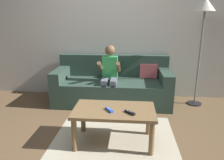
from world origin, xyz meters
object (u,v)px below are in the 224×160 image
(person_seated_on_couch, at_px, (109,73))
(game_remote_blue_center, at_px, (109,110))
(floor_lamp, at_px, (204,13))
(coffee_table, at_px, (114,115))
(game_remote_black_near_edge, at_px, (130,113))
(couch, at_px, (113,86))

(person_seated_on_couch, xyz_separation_m, game_remote_blue_center, (0.11, -1.17, -0.13))
(floor_lamp, bearing_deg, coffee_table, -134.69)
(game_remote_black_near_edge, bearing_deg, game_remote_blue_center, 167.66)
(person_seated_on_couch, bearing_deg, coffee_table, -81.58)
(coffee_table, height_order, game_remote_black_near_edge, game_remote_black_near_edge)
(couch, distance_m, game_remote_blue_center, 1.37)
(couch, bearing_deg, coffee_table, -84.44)
(person_seated_on_couch, height_order, coffee_table, person_seated_on_couch)
(game_remote_blue_center, bearing_deg, game_remote_black_near_edge, -12.34)
(game_remote_blue_center, relative_size, floor_lamp, 0.08)
(couch, distance_m, floor_lamp, 1.88)
(couch, bearing_deg, game_remote_black_near_edge, -77.64)
(couch, relative_size, game_remote_blue_center, 14.46)
(coffee_table, xyz_separation_m, game_remote_black_near_edge, (0.18, -0.11, 0.08))
(couch, bearing_deg, game_remote_blue_center, -86.83)
(game_remote_black_near_edge, relative_size, floor_lamp, 0.07)
(couch, height_order, coffee_table, couch)
(person_seated_on_couch, height_order, game_remote_black_near_edge, person_seated_on_couch)
(coffee_table, bearing_deg, person_seated_on_couch, 98.42)
(couch, xyz_separation_m, game_remote_black_near_edge, (0.31, -1.41, 0.15))
(couch, bearing_deg, person_seated_on_couch, -101.97)
(couch, height_order, floor_lamp, floor_lamp)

